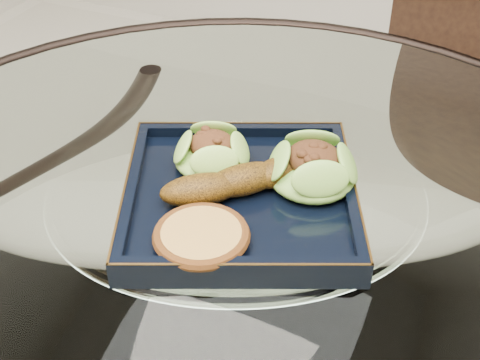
% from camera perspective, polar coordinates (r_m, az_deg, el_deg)
% --- Properties ---
extents(dining_table, '(1.13, 1.13, 0.77)m').
position_cam_1_polar(dining_table, '(0.90, -0.29, -10.91)').
color(dining_table, white).
rests_on(dining_table, ground).
extents(dining_chair, '(0.45, 0.45, 1.01)m').
position_cam_1_polar(dining_chair, '(1.32, 19.48, 2.34)').
color(dining_chair, '#321D10').
rests_on(dining_chair, ground).
extents(navy_plate, '(0.36, 0.36, 0.02)m').
position_cam_1_polar(navy_plate, '(0.79, 0.00, -1.73)').
color(navy_plate, black).
rests_on(navy_plate, dining_table).
extents(lettuce_wrap_left, '(0.09, 0.09, 0.03)m').
position_cam_1_polar(lettuce_wrap_left, '(0.82, -2.43, 2.15)').
color(lettuce_wrap_left, '#61A02E').
rests_on(lettuce_wrap_left, navy_plate).
extents(lettuce_wrap_right, '(0.11, 0.11, 0.04)m').
position_cam_1_polar(lettuce_wrap_right, '(0.80, 6.19, 0.82)').
color(lettuce_wrap_right, '#63A22F').
rests_on(lettuce_wrap_right, navy_plate).
extents(roasted_plantain, '(0.16, 0.17, 0.04)m').
position_cam_1_polar(roasted_plantain, '(0.78, 0.34, 0.05)').
color(roasted_plantain, '#603C0A').
rests_on(roasted_plantain, navy_plate).
extents(crumb_patty, '(0.10, 0.10, 0.02)m').
position_cam_1_polar(crumb_patty, '(0.72, -3.31, -4.92)').
color(crumb_patty, gold).
rests_on(crumb_patty, navy_plate).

